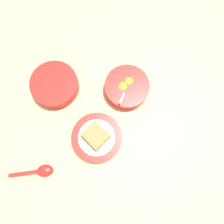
{
  "coord_description": "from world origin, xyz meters",
  "views": [
    {
      "loc": [
        0.15,
        0.17,
        0.84
      ],
      "look_at": [
        -0.05,
        0.16,
        0.02
      ],
      "focal_mm": 35.0,
      "sensor_mm": 36.0,
      "label": 1
    }
  ],
  "objects_px": {
    "toast_plate": "(97,138)",
    "toast_sandwich": "(96,136)",
    "egg_bowl": "(127,87)",
    "congee_bowl": "(55,85)",
    "soup_spoon": "(41,171)"
  },
  "relations": [
    {
      "from": "soup_spoon",
      "to": "congee_bowl",
      "type": "bearing_deg",
      "value": 174.57
    },
    {
      "from": "egg_bowl",
      "to": "congee_bowl",
      "type": "bearing_deg",
      "value": -91.16
    },
    {
      "from": "egg_bowl",
      "to": "soup_spoon",
      "type": "xyz_separation_m",
      "value": [
        0.32,
        -0.31,
        -0.01
      ]
    },
    {
      "from": "egg_bowl",
      "to": "toast_sandwich",
      "type": "distance_m",
      "value": 0.22
    },
    {
      "from": "egg_bowl",
      "to": "congee_bowl",
      "type": "xyz_separation_m",
      "value": [
        -0.01,
        -0.28,
        0.0
      ]
    },
    {
      "from": "congee_bowl",
      "to": "toast_sandwich",
      "type": "bearing_deg",
      "value": 40.18
    },
    {
      "from": "toast_plate",
      "to": "congee_bowl",
      "type": "bearing_deg",
      "value": -140.08
    },
    {
      "from": "congee_bowl",
      "to": "egg_bowl",
      "type": "bearing_deg",
      "value": 88.84
    },
    {
      "from": "toast_sandwich",
      "to": "congee_bowl",
      "type": "bearing_deg",
      "value": -139.82
    },
    {
      "from": "soup_spoon",
      "to": "congee_bowl",
      "type": "xyz_separation_m",
      "value": [
        -0.33,
        0.03,
        0.02
      ]
    },
    {
      "from": "egg_bowl",
      "to": "toast_sandwich",
      "type": "relative_size",
      "value": 1.48
    },
    {
      "from": "toast_plate",
      "to": "toast_sandwich",
      "type": "height_order",
      "value": "toast_sandwich"
    },
    {
      "from": "congee_bowl",
      "to": "soup_spoon",
      "type": "bearing_deg",
      "value": -5.43
    },
    {
      "from": "soup_spoon",
      "to": "congee_bowl",
      "type": "height_order",
      "value": "congee_bowl"
    },
    {
      "from": "toast_plate",
      "to": "soup_spoon",
      "type": "bearing_deg",
      "value": -57.93
    }
  ]
}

